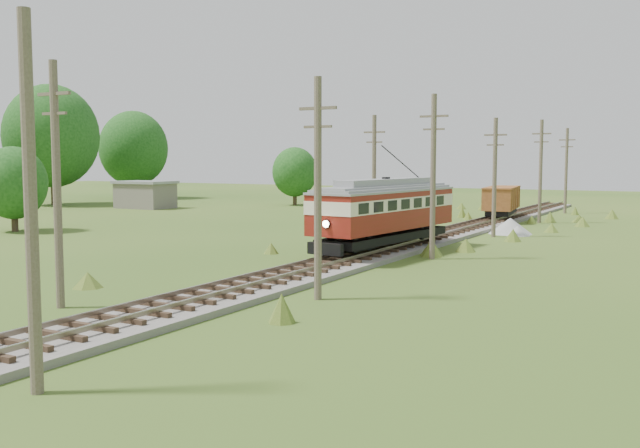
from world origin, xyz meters
The scene contains 17 objects.
railbed_main centered at (0.00, 34.00, 0.19)m, with size 3.60×96.00×0.57m.
streetcar centered at (0.00, 31.91, 2.66)m, with size 4.04×12.65×5.73m.
gondola centered at (0.00, 57.35, 1.92)m, with size 3.46×7.85×2.52m.
gravel_pile centered at (3.62, 46.54, 0.56)m, with size 3.28×3.48×1.19m.
utility_pole_r_1 centered at (3.10, 5.00, 4.40)m, with size 0.30×0.30×8.80m.
utility_pole_r_2 centered at (3.30, 18.00, 4.42)m, with size 1.60×0.30×8.60m.
utility_pole_r_3 centered at (3.20, 31.00, 4.63)m, with size 1.60×0.30×9.00m.
utility_pole_r_4 centered at (3.00, 44.00, 4.32)m, with size 1.60×0.30×8.40m.
utility_pole_r_5 centered at (3.40, 57.00, 4.58)m, with size 1.60×0.30×8.90m.
utility_pole_r_6 centered at (3.20, 70.00, 4.47)m, with size 1.60×0.30×8.70m.
utility_pole_l_a centered at (-4.20, 12.00, 4.63)m, with size 1.60×0.30×9.00m.
utility_pole_l_b centered at (-4.50, 40.00, 4.42)m, with size 1.60×0.30×8.60m.
tree_left_4 centered at (-54.00, 54.00, 8.37)m, with size 11.34×11.34×14.61m.
tree_left_5 centered at (-56.00, 70.00, 7.12)m, with size 9.66×9.66×12.44m.
tree_mid_a centered at (-28.00, 68.00, 4.02)m, with size 5.46×5.46×7.03m.
tree_mid_c centered at (-30.00, 30.00, 3.71)m, with size 5.04×5.04×6.49m.
shed centered at (-40.00, 55.00, 1.57)m, with size 6.40×4.40×3.10m.
Camera 1 is at (16.74, -5.92, 5.41)m, focal length 40.00 mm.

